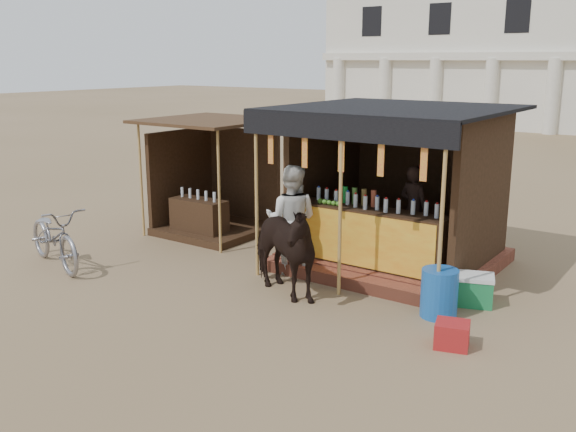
% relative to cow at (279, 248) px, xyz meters
% --- Properties ---
extents(ground, '(120.00, 120.00, 0.00)m').
position_rel_cow_xyz_m(ground, '(-0.26, -1.00, -0.75)').
color(ground, '#846B4C').
rests_on(ground, ground).
extents(main_stall, '(3.60, 3.61, 2.78)m').
position_rel_cow_xyz_m(main_stall, '(0.75, 2.35, 0.27)').
color(main_stall, '#974831').
rests_on(main_stall, ground).
extents(secondary_stall, '(2.40, 2.40, 2.38)m').
position_rel_cow_xyz_m(secondary_stall, '(-3.43, 2.23, 0.10)').
color(secondary_stall, '#372114').
rests_on(secondary_stall, ground).
extents(cow, '(1.94, 1.38, 1.50)m').
position_rel_cow_xyz_m(cow, '(0.00, 0.00, 0.00)').
color(cow, black).
rests_on(cow, ground).
extents(motorbike, '(2.21, 1.26, 1.10)m').
position_rel_cow_xyz_m(motorbike, '(-4.03, -1.14, -0.20)').
color(motorbike, gray).
rests_on(motorbike, ground).
extents(bystander, '(1.10, 0.99, 1.86)m').
position_rel_cow_xyz_m(bystander, '(-0.48, 1.00, 0.18)').
color(bystander, silver).
rests_on(bystander, ground).
extents(blue_barrel, '(0.59, 0.59, 0.69)m').
position_rel_cow_xyz_m(blue_barrel, '(2.33, 0.62, -0.40)').
color(blue_barrel, '#1653A7').
rests_on(blue_barrel, ground).
extents(red_crate, '(0.51, 0.49, 0.33)m').
position_rel_cow_xyz_m(red_crate, '(2.87, -0.22, -0.59)').
color(red_crate, maroon).
rests_on(red_crate, ground).
extents(cooler, '(0.75, 0.63, 0.46)m').
position_rel_cow_xyz_m(cooler, '(2.54, 1.34, -0.52)').
color(cooler, '#1B7941').
rests_on(cooler, ground).
extents(background_building, '(26.00, 7.45, 8.18)m').
position_rel_cow_xyz_m(background_building, '(-2.26, 28.94, 3.23)').
color(background_building, silver).
rests_on(background_building, ground).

